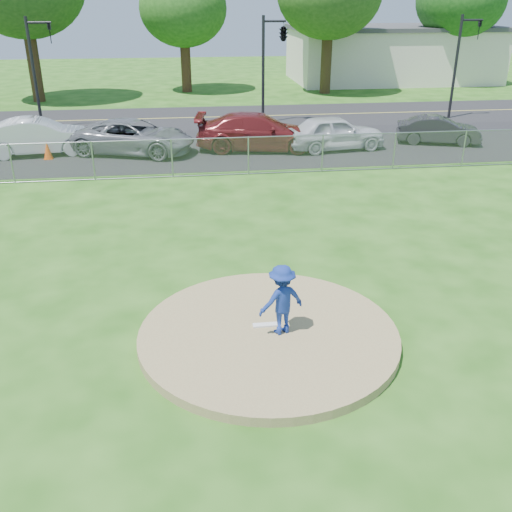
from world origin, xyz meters
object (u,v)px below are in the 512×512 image
(traffic_signal_right, at_px, (461,57))
(parked_car_white, at_px, (39,137))
(pitcher, at_px, (282,300))
(parked_car_gray, at_px, (134,137))
(parked_car_pearl, at_px, (335,133))
(commercial_building, at_px, (391,53))
(traffic_signal_center, at_px, (281,35))
(parked_car_darkred, at_px, (258,132))
(traffic_signal_left, at_px, (37,63))
(traffic_cone, at_px, (48,150))
(parked_car_charcoal, at_px, (439,130))

(traffic_signal_right, distance_m, parked_car_white, 23.00)
(traffic_signal_right, height_order, pitcher, traffic_signal_right)
(parked_car_gray, height_order, parked_car_pearl, parked_car_pearl)
(traffic_signal_right, height_order, parked_car_gray, traffic_signal_right)
(commercial_building, relative_size, traffic_signal_center, 2.93)
(traffic_signal_right, relative_size, parked_car_darkred, 0.98)
(traffic_signal_left, distance_m, parked_car_darkred, 12.55)
(traffic_signal_center, height_order, parked_car_darkred, traffic_signal_center)
(parked_car_white, bearing_deg, parked_car_darkred, -100.03)
(traffic_signal_right, relative_size, traffic_cone, 7.46)
(traffic_cone, relative_size, parked_car_pearl, 0.16)
(parked_car_white, height_order, parked_car_pearl, parked_car_white)
(commercial_building, xyz_separation_m, traffic_signal_right, (-1.76, -16.00, 1.20))
(traffic_signal_center, bearing_deg, parked_car_charcoal, -41.66)
(traffic_signal_right, bearing_deg, commercial_building, 83.71)
(traffic_cone, bearing_deg, traffic_signal_center, 29.88)
(traffic_cone, relative_size, parked_car_gray, 0.14)
(traffic_signal_center, bearing_deg, parked_car_gray, -141.92)
(traffic_signal_left, height_order, pitcher, traffic_signal_left)
(pitcher, bearing_deg, traffic_signal_right, -141.37)
(commercial_building, relative_size, parked_car_charcoal, 4.22)
(traffic_signal_right, xyz_separation_m, parked_car_gray, (-17.96, -6.03, -2.60))
(traffic_signal_right, relative_size, pitcher, 3.72)
(traffic_signal_center, distance_m, traffic_signal_right, 10.34)
(pitcher, height_order, parked_car_gray, pitcher)
(traffic_cone, bearing_deg, traffic_signal_left, 101.63)
(pitcher, distance_m, parked_car_pearl, 16.42)
(parked_car_white, relative_size, parked_car_pearl, 1.06)
(pitcher, bearing_deg, traffic_signal_left, -86.79)
(commercial_building, distance_m, traffic_signal_left, 29.51)
(pitcher, bearing_deg, parked_car_pearl, -127.36)
(pitcher, height_order, parked_car_darkred, pitcher)
(pitcher, xyz_separation_m, parked_car_charcoal, (10.43, 16.10, -0.30))
(traffic_signal_center, distance_m, parked_car_white, 13.69)
(traffic_signal_right, xyz_separation_m, parked_car_white, (-22.14, -5.65, -2.55))
(traffic_signal_center, relative_size, parked_car_white, 1.15)
(traffic_signal_right, bearing_deg, parked_car_darkred, -153.76)
(traffic_signal_right, bearing_deg, parked_car_gray, -161.45)
(traffic_signal_center, xyz_separation_m, parked_car_charcoal, (6.71, -5.97, -3.96))
(traffic_cone, height_order, parked_car_white, parked_car_white)
(parked_car_charcoal, bearing_deg, traffic_cone, 109.17)
(pitcher, xyz_separation_m, parked_car_white, (-8.16, 16.42, -0.14))
(pitcher, height_order, parked_car_white, pitcher)
(parked_car_darkred, distance_m, parked_car_pearl, 3.53)
(parked_car_white, bearing_deg, parked_car_gray, -102.72)
(traffic_signal_right, xyz_separation_m, parked_car_pearl, (-8.82, -6.48, -2.57))
(traffic_signal_center, bearing_deg, parked_car_darkred, -108.65)
(traffic_signal_left, height_order, traffic_signal_right, same)
(traffic_cone, bearing_deg, parked_car_charcoal, 1.80)
(traffic_signal_left, height_order, parked_car_gray, traffic_signal_left)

